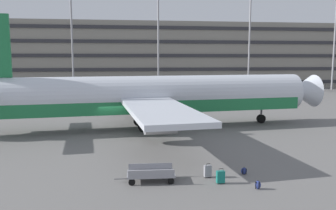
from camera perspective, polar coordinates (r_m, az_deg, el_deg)
The scene contains 12 objects.
ground_plane at distance 31.85m, azimuth -9.00°, elevation -4.51°, with size 600.00×600.00×0.00m, color slate.
terminal_structure at distance 82.63m, azimuth -8.33°, elevation 8.04°, with size 163.08×18.65×14.54m.
airliner at distance 32.95m, azimuth -3.27°, elevation 1.40°, with size 36.23×29.30×10.44m.
light_mast_center_left at distance 70.05m, azimuth -15.65°, elevation 12.81°, with size 1.80×0.50×23.08m.
light_mast_center_right at distance 69.85m, azimuth -1.62°, elevation 13.35°, with size 1.80×0.50×23.68m.
light_mast_right at distance 74.25m, azimuth 13.38°, elevation 12.85°, with size 1.80×0.50×23.77m.
light_mast_far_right at distance 82.89m, azimuth 25.97°, elevation 12.28°, with size 1.80×0.50×25.30m.
suitcase_scuffed at distance 19.15m, azimuth 8.68°, elevation -11.64°, with size 0.45×0.25×0.86m.
suitcase_orange at distance 19.98m, azimuth 6.57°, elevation -10.76°, with size 0.43×0.27×0.83m.
backpack_laid_flat at distance 20.91m, azimuth 12.42°, elevation -10.59°, with size 0.37×0.27×0.45m.
backpack_large at distance 18.83m, azimuth 14.63°, elevation -12.66°, with size 0.36×0.35×0.51m.
baggage_cart at distance 19.29m, azimuth -2.85°, elevation -11.26°, with size 3.33×1.41×0.82m.
Camera 1 is at (0.81, -31.13, 6.70)m, focal length 36.91 mm.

